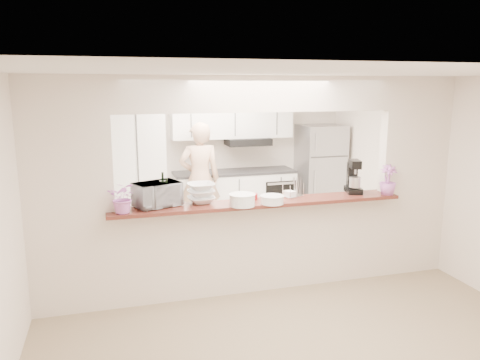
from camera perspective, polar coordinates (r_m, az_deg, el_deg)
name	(u,v)px	position (r m, az deg, el deg)	size (l,w,h in m)	color
floor	(258,288)	(5.76, 2.17, -13.07)	(6.00, 6.00, 0.00)	#9B8769
tile_overlay	(226,246)	(7.14, -1.73, -8.07)	(5.00, 2.90, 0.01)	silver
partition	(259,167)	(5.32, 2.29, 1.62)	(5.00, 0.15, 2.50)	silver
bar_counter	(258,243)	(5.54, 2.23, -7.66)	(3.40, 0.38, 1.09)	silver
kitchen_cabinets	(198,171)	(7.97, -5.15, 1.16)	(3.15, 0.62, 2.25)	white
refrigerator	(320,172)	(8.62, 9.73, 0.97)	(0.75, 0.70, 1.70)	#A3A3A8
flower_left	(123,198)	(4.97, -14.02, -2.09)	(0.30, 0.26, 0.33)	#CD6CB2
wine_bottle_a	(167,196)	(5.14, -8.90, -1.89)	(0.06, 0.06, 0.32)	black
wine_bottle_b	(163,192)	(5.21, -9.36, -1.51)	(0.07, 0.07, 0.37)	black
toaster_oven	(157,194)	(5.19, -10.08, -1.74)	(0.48, 0.32, 0.26)	#ABABB0
serving_bowls	(201,193)	(5.26, -4.77, -1.64)	(0.30, 0.30, 0.22)	white
plate_stack_a	(242,200)	(5.14, 0.27, -2.44)	(0.29, 0.29, 0.13)	white
plate_stack_b	(272,200)	(5.25, 3.94, -2.39)	(0.26, 0.26, 0.09)	white
red_bowl	(252,196)	(5.45, 1.44, -2.01)	(0.14, 0.14, 0.06)	maroon
tan_bowl	(288,194)	(5.60, 5.89, -1.69)	(0.14, 0.14, 0.07)	tan
utensil_caddy	(293,189)	(5.58, 6.50, -1.07)	(0.29, 0.23, 0.23)	silver
stand_mixer	(354,178)	(5.92, 13.68, 0.26)	(0.24, 0.31, 0.41)	black
flower_right	(388,180)	(5.92, 17.61, 0.02)	(0.20, 0.20, 0.36)	#C06AC4
person	(200,179)	(7.56, -4.92, 0.10)	(0.66, 0.43, 1.82)	#D9AD8D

